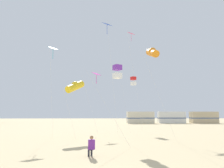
# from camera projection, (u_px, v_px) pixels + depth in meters

# --- Properties ---
(kite_flyer_standing) EXTENTS (0.42, 0.55, 1.16)m
(kite_flyer_standing) POSITION_uv_depth(u_px,v_px,m) (91.00, 146.00, 11.90)
(kite_flyer_standing) COLOR #722D99
(kite_flyer_standing) RESTS_ON ground
(kite_tube_gold) EXTENTS (2.10, 2.53, 5.74)m
(kite_tube_gold) POSITION_uv_depth(u_px,v_px,m) (75.00, 86.00, 21.66)
(kite_tube_gold) COLOR silver
(kite_tube_gold) RESTS_ON ground
(kite_tube_orange) EXTENTS (3.01, 2.84, 9.00)m
(kite_tube_orange) POSITION_uv_depth(u_px,v_px,m) (152.00, 53.00, 21.37)
(kite_tube_orange) COLOR silver
(kite_tube_orange) RESTS_ON ground
(kite_diamond_blue) EXTENTS (1.82, 1.82, 12.59)m
(kite_diamond_blue) POSITION_uv_depth(u_px,v_px,m) (108.00, 29.00, 24.51)
(kite_diamond_blue) COLOR silver
(kite_diamond_blue) RESTS_ON ground
(kite_box_violet) EXTENTS (3.37, 3.05, 6.42)m
(kite_box_violet) POSITION_uv_depth(u_px,v_px,m) (117.00, 72.00, 18.31)
(kite_box_violet) COLOR silver
(kite_box_violet) RESTS_ON ground
(kite_box_scarlet) EXTENTS (2.07, 2.37, 7.33)m
(kite_box_scarlet) POSITION_uv_depth(u_px,v_px,m) (133.00, 81.00, 29.63)
(kite_box_scarlet) COLOR silver
(kite_box_scarlet) RESTS_ON ground
(kite_diamond_cyan) EXTENTS (1.22, 1.22, 9.74)m
(kite_diamond_cyan) POSITION_uv_depth(u_px,v_px,m) (53.00, 52.00, 24.09)
(kite_diamond_cyan) COLOR silver
(kite_diamond_cyan) RESTS_ON ground
(kite_diamond_magenta) EXTENTS (2.46, 2.46, 7.35)m
(kite_diamond_magenta) POSITION_uv_depth(u_px,v_px,m) (96.00, 76.00, 26.44)
(kite_diamond_magenta) COLOR silver
(kite_diamond_magenta) RESTS_ON ground
(kite_diamond_rainbow) EXTENTS (2.06, 1.89, 14.12)m
(kite_diamond_rainbow) POSITION_uv_depth(u_px,v_px,m) (132.00, 38.00, 31.48)
(kite_diamond_rainbow) COLOR silver
(kite_diamond_rainbow) RESTS_ON ground
(rv_van_cream) EXTENTS (6.53, 2.59, 2.80)m
(rv_van_cream) POSITION_uv_depth(u_px,v_px,m) (140.00, 118.00, 52.39)
(rv_van_cream) COLOR beige
(rv_van_cream) RESTS_ON ground
(rv_van_white) EXTENTS (6.54, 2.62, 2.80)m
(rv_van_white) POSITION_uv_depth(u_px,v_px,m) (171.00, 117.00, 53.11)
(rv_van_white) COLOR white
(rv_van_white) RESTS_ON ground
(rv_van_tan) EXTENTS (6.46, 2.41, 2.80)m
(rv_van_tan) POSITION_uv_depth(u_px,v_px,m) (204.00, 117.00, 52.89)
(rv_van_tan) COLOR #C6B28C
(rv_van_tan) RESTS_ON ground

